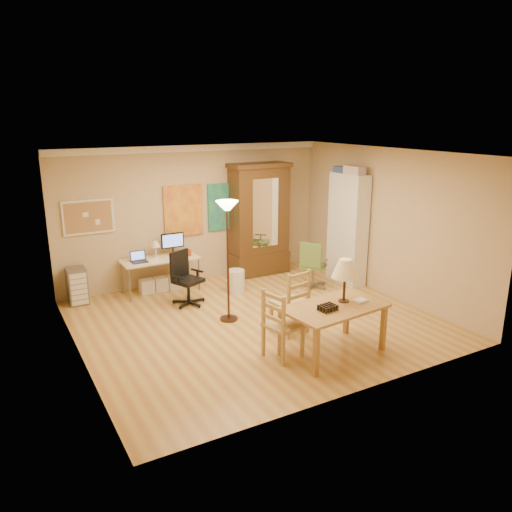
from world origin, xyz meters
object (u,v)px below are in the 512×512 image
dining_table (338,295)px  armoire (259,226)px  office_chair_black (187,290)px  bookshelf (347,229)px  computer_desk (161,271)px  office_chair_green (313,275)px

dining_table → armoire: 3.83m
dining_table → office_chair_black: bearing=113.1°
bookshelf → armoire: bearing=132.0°
dining_table → computer_desk: size_ratio=1.05×
office_chair_green → bookshelf: size_ratio=0.43×
bookshelf → office_chair_black: bearing=173.2°
office_chair_black → office_chair_green: bearing=-8.8°
computer_desk → armoire: (2.18, 0.09, 0.61)m
office_chair_black → office_chair_green: size_ratio=1.02×
computer_desk → armoire: 2.27m
computer_desk → office_chair_black: computer_desk is taller
armoire → bookshelf: (1.23, -1.37, 0.07)m
office_chair_green → dining_table: bearing=-118.3°
bookshelf → computer_desk: bearing=159.4°
dining_table → computer_desk: 3.91m
office_chair_black → bookshelf: (3.25, -0.39, 0.83)m
office_chair_black → bookshelf: bearing=-6.8°
dining_table → armoire: (0.84, 3.73, 0.17)m
dining_table → office_chair_green: size_ratio=1.60×
dining_table → computer_desk: (-1.34, 3.64, -0.45)m
computer_desk → armoire: size_ratio=0.62×
dining_table → bookshelf: 3.15m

